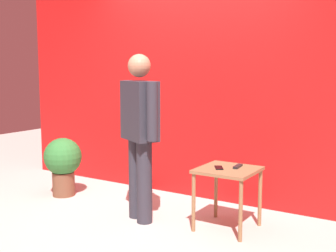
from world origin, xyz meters
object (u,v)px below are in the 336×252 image
Objects in this scene: standing_person at (140,129)px; potted_plant at (63,162)px; tv_remote at (238,166)px; cell_phone at (219,168)px; side_table at (228,178)px.

potted_plant is (-1.26, 0.19, -0.51)m from standing_person.
cell_phone is at bearing -142.26° from tv_remote.
cell_phone is (0.76, 0.20, -0.33)m from standing_person.
potted_plant is at bearing 171.27° from standing_person.
side_table is at bearing 16.06° from standing_person.
side_table is 0.84× the size of potted_plant.
standing_person is 2.83× the size of side_table.
side_table is at bearing -2.74° from cell_phone.
standing_person is 1.37m from potted_plant.
standing_person is at bearing -8.73° from potted_plant.
cell_phone is at bearing 0.11° from potted_plant.
standing_person is 0.96m from side_table.
side_table is 3.39× the size of tv_remote.
side_table is (0.83, 0.24, -0.43)m from standing_person.
potted_plant is at bearing 177.66° from tv_remote.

